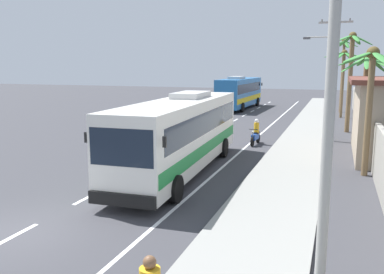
{
  "coord_description": "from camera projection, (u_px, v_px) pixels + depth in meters",
  "views": [
    {
      "loc": [
        8.79,
        -9.21,
        4.98
      ],
      "look_at": [
        2.52,
        8.41,
        1.7
      ],
      "focal_mm": 38.33,
      "sensor_mm": 36.0,
      "label": 1
    }
  ],
  "objects": [
    {
      "name": "palm_farthest",
      "position": [
        343.0,
        61.0,
        43.02
      ],
      "size": [
        2.78,
        2.73,
        7.74
      ],
      "color": "brown",
      "rests_on": "ground"
    },
    {
      "name": "lane_markings",
      "position": [
        221.0,
        148.0,
        24.99
      ],
      "size": [
        3.75,
        71.0,
        0.01
      ],
      "color": "white",
      "rests_on": "ground"
    },
    {
      "name": "palm_third",
      "position": [
        366.0,
        77.0,
        26.2
      ],
      "size": [
        3.81,
        3.82,
        5.8
      ],
      "color": "brown",
      "rests_on": "ground"
    },
    {
      "name": "palm_second",
      "position": [
        371.0,
        83.0,
        18.04
      ],
      "size": [
        2.97,
        3.19,
        5.8
      ],
      "color": "brown",
      "rests_on": "ground"
    },
    {
      "name": "boundary_wall",
      "position": [
        372.0,
        138.0,
        21.6
      ],
      "size": [
        0.24,
        60.0,
        2.4
      ],
      "primitive_type": "cube",
      "color": "#9E998E",
      "rests_on": "ground"
    },
    {
      "name": "ground_plane",
      "position": [
        20.0,
        233.0,
        12.31
      ],
      "size": [
        160.0,
        160.0,
        0.0
      ],
      "primitive_type": "plane",
      "color": "#3A3A3F"
    },
    {
      "name": "utility_pole_mid",
      "position": [
        332.0,
        64.0,
        26.52
      ],
      "size": [
        3.01,
        0.24,
        9.59
      ],
      "color": "#9E9E99",
      "rests_on": "ground"
    },
    {
      "name": "coach_bus_foreground",
      "position": [
        181.0,
        132.0,
        19.15
      ],
      "size": [
        3.29,
        12.48,
        3.67
      ],
      "color": "silver",
      "rests_on": "ground"
    },
    {
      "name": "sidewalk_kerb",
      "position": [
        289.0,
        171.0,
        19.33
      ],
      "size": [
        3.2,
        90.0,
        0.14
      ],
      "primitive_type": "cube",
      "color": "gray",
      "rests_on": "ground"
    },
    {
      "name": "palm_fourth",
      "position": [
        344.0,
        66.0,
        38.76
      ],
      "size": [
        3.69,
        3.47,
        6.45
      ],
      "color": "brown",
      "rests_on": "ground"
    },
    {
      "name": "utility_pole_nearest",
      "position": [
        329.0,
        55.0,
        8.4
      ],
      "size": [
        3.34,
        0.24,
        9.83
      ],
      "color": "#9E9E99",
      "rests_on": "ground"
    },
    {
      "name": "motorcycle_beside_bus",
      "position": [
        256.0,
        134.0,
        26.04
      ],
      "size": [
        0.56,
        1.96,
        1.63
      ],
      "color": "black",
      "rests_on": "ground"
    },
    {
      "name": "palm_nearest",
      "position": [
        351.0,
        66.0,
        30.12
      ],
      "size": [
        2.67,
        2.91,
        7.39
      ],
      "color": "brown",
      "rests_on": "ground"
    },
    {
      "name": "coach_bus_far_lane",
      "position": [
        240.0,
        92.0,
        47.36
      ],
      "size": [
        3.16,
        11.71,
        3.76
      ],
      "color": "#2366A8",
      "rests_on": "ground"
    }
  ]
}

